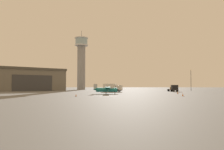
{
  "coord_description": "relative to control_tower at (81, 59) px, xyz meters",
  "views": [
    {
      "loc": [
        2.6,
        -52.38,
        2.63
      ],
      "look_at": [
        -0.26,
        33.25,
        6.48
      ],
      "focal_mm": 35.66,
      "sensor_mm": 36.0,
      "label": 1
    }
  ],
  "objects": [
    {
      "name": "airplane_teal",
      "position": [
        17.75,
        -59.68,
        -15.67
      ],
      "size": [
        7.78,
        9.91,
        2.92
      ],
      "rotation": [
        0.0,
        0.0,
        0.06
      ],
      "color": "teal",
      "rests_on": "ground_plane"
    },
    {
      "name": "truck_box_white",
      "position": [
        18.77,
        -39.25,
        -15.31
      ],
      "size": [
        7.51,
        4.45,
        3.12
      ],
      "rotation": [
        0.0,
        0.0,
        6.02
      ],
      "color": "#38383D",
      "rests_on": "ground_plane"
    },
    {
      "name": "control_tower",
      "position": [
        0.0,
        0.0,
        0.0
      ],
      "size": [
        7.44,
        7.44,
        33.54
      ],
      "color": "gray",
      "rests_on": "ground_plane"
    },
    {
      "name": "hangar",
      "position": [
        -21.82,
        -22.99,
        -11.93
      ],
      "size": [
        37.48,
        36.1,
        10.17
      ],
      "rotation": [
        0.0,
        0.0,
        -0.88
      ],
      "color": "#6B665B",
      "rests_on": "ground_plane"
    },
    {
      "name": "traffic_cone_mid_apron",
      "position": [
        36.37,
        -71.67,
        -16.69
      ],
      "size": [
        0.36,
        0.36,
        0.69
      ],
      "color": "black",
      "rests_on": "ground_plane"
    },
    {
      "name": "traffic_cone_near_left",
      "position": [
        38.98,
        -57.09,
        -16.72
      ],
      "size": [
        0.36,
        0.36,
        0.64
      ],
      "color": "black",
      "rests_on": "ground_plane"
    },
    {
      "name": "light_post_north",
      "position": [
        52.74,
        -26.38,
        -11.5
      ],
      "size": [
        0.44,
        0.44,
        9.36
      ],
      "color": "#38383D",
      "rests_on": "ground_plane"
    },
    {
      "name": "truck_flatbed_black",
      "position": [
        43.13,
        -34.76,
        -15.75
      ],
      "size": [
        3.5,
        6.85,
        2.64
      ],
      "rotation": [
        0.0,
        0.0,
        4.79
      ],
      "color": "#38383D",
      "rests_on": "ground_plane"
    },
    {
      "name": "traffic_cone_near_right",
      "position": [
        11.57,
        -73.66,
        -16.76
      ],
      "size": [
        0.36,
        0.36,
        0.55
      ],
      "color": "black",
      "rests_on": "ground_plane"
    },
    {
      "name": "ground_plane",
      "position": [
        18.93,
        -72.0,
        -17.03
      ],
      "size": [
        400.0,
        400.0,
        0.0
      ],
      "primitive_type": "plane",
      "color": "#60605E"
    }
  ]
}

